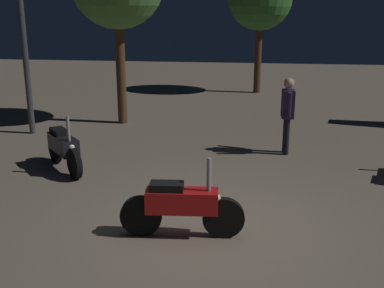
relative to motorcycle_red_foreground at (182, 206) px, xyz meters
The scene contains 4 objects.
ground_plane 0.64m from the motorcycle_red_foreground, 35.30° to the left, with size 40.00×40.00×0.00m, color #756656.
motorcycle_red_foreground is the anchor object (origin of this frame).
motorcycle_black_parked_left 3.50m from the motorcycle_red_foreground, 137.76° to the left, with size 1.16×1.32×1.11m.
person_rider_beside 4.29m from the motorcycle_red_foreground, 68.23° to the left, with size 0.26×0.66×1.59m.
Camera 1 is at (0.51, -5.98, 2.98)m, focal length 44.38 mm.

